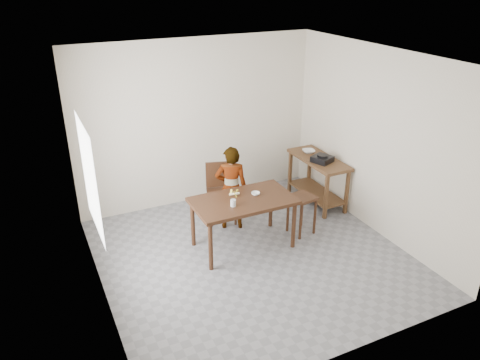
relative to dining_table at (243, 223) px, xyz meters
name	(u,v)px	position (x,y,z in m)	size (l,w,h in m)	color
floor	(252,257)	(0.00, -0.30, -0.40)	(4.00, 4.00, 0.04)	gray
ceiling	(255,57)	(0.00, -0.30, 2.35)	(4.00, 4.00, 0.04)	white
wall_back	(197,123)	(0.00, 1.72, 0.98)	(4.00, 0.04, 2.70)	silver
wall_front	(355,245)	(0.00, -2.32, 0.98)	(4.00, 0.04, 2.70)	silver
wall_left	(90,198)	(-2.02, -0.30, 0.98)	(0.04, 4.00, 2.70)	silver
wall_right	(379,143)	(2.02, -0.30, 0.98)	(0.04, 4.00, 2.70)	silver
window_pane	(90,178)	(-1.97, -0.10, 1.12)	(0.02, 1.10, 1.30)	white
dining_table	(243,223)	(0.00, 0.00, 0.00)	(1.40, 0.80, 0.75)	#3A2012
prep_counter	(317,180)	(1.72, 0.70, 0.03)	(0.50, 1.20, 0.80)	brown
child	(231,188)	(0.08, 0.57, 0.28)	(0.48, 0.31, 1.31)	silver
dining_chair	(222,194)	(0.03, 0.83, 0.08)	(0.44, 0.44, 0.91)	#3A2012
stool	(301,214)	(0.95, -0.03, -0.07)	(0.34, 0.34, 0.61)	#3A2012
glass_tumbler	(233,203)	(-0.21, -0.12, 0.42)	(0.08, 0.08, 0.09)	silver
small_bowl	(256,194)	(0.22, 0.05, 0.39)	(0.12, 0.12, 0.04)	white
banana	(234,194)	(-0.06, 0.16, 0.40)	(0.16, 0.11, 0.06)	gold
serving_bowl	(309,151)	(1.70, 0.98, 0.45)	(0.21, 0.21, 0.05)	white
gas_burner	(322,159)	(1.68, 0.55, 0.47)	(0.28, 0.28, 0.09)	black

